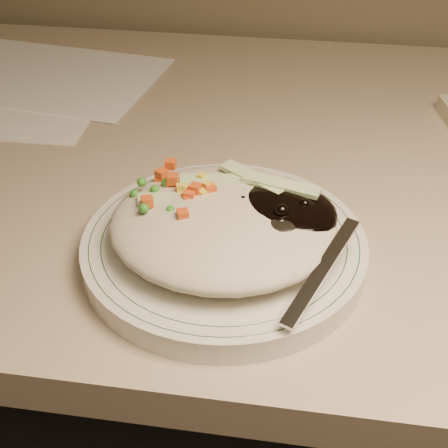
# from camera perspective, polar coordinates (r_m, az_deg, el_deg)

# --- Properties ---
(desk) EXTENTS (1.40, 0.70, 0.74)m
(desk) POSITION_cam_1_polar(r_m,az_deg,el_deg) (0.83, 8.04, -5.58)
(desk) COLOR tan
(desk) RESTS_ON ground
(plate) EXTENTS (0.25, 0.25, 0.02)m
(plate) POSITION_cam_1_polar(r_m,az_deg,el_deg) (0.54, -0.00, -2.20)
(plate) COLOR silver
(plate) RESTS_ON desk
(plate_rim) EXTENTS (0.23, 0.23, 0.00)m
(plate_rim) POSITION_cam_1_polar(r_m,az_deg,el_deg) (0.54, -0.00, -1.37)
(plate_rim) COLOR #144723
(plate_rim) RESTS_ON plate
(meal) EXTENTS (0.21, 0.19, 0.05)m
(meal) POSITION_cam_1_polar(r_m,az_deg,el_deg) (0.52, 0.45, 0.40)
(meal) COLOR #BEB59A
(meal) RESTS_ON plate
(papers) EXTENTS (0.37, 0.31, 0.00)m
(papers) POSITION_cam_1_polar(r_m,az_deg,el_deg) (0.90, -18.23, 11.83)
(papers) COLOR white
(papers) RESTS_ON desk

